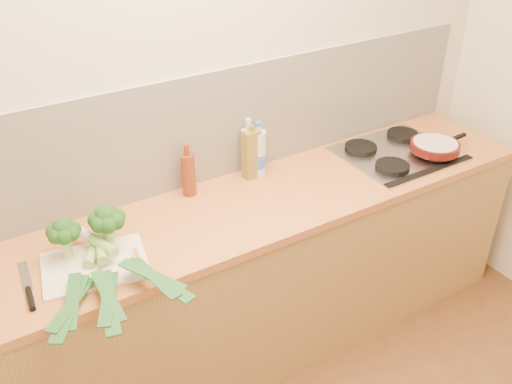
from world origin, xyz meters
TOP-DOWN VIEW (x-y plane):
  - room_shell at (0.00, 1.49)m, footprint 3.50×3.50m
  - counter at (0.00, 1.20)m, footprint 3.20×0.62m
  - gas_hob at (1.02, 1.20)m, footprint 0.58×0.50m
  - chopping_board at (-0.64, 1.12)m, footprint 0.44×0.36m
  - broccoli_left at (-0.71, 1.22)m, footprint 0.13×0.13m
  - broccoli_right at (-0.54, 1.20)m, footprint 0.15×0.15m
  - leek_front at (-0.68, 1.09)m, footprint 0.37×0.56m
  - leek_mid at (-0.62, 1.06)m, footprint 0.21×0.63m
  - leek_back at (-0.56, 1.07)m, footprint 0.26×0.66m
  - chefs_knife at (-0.89, 1.09)m, footprint 0.06×0.31m
  - skillet at (1.17, 1.08)m, footprint 0.37×0.25m
  - oil_tin at (0.24, 1.40)m, footprint 0.08×0.05m
  - glass_bottle at (0.25, 1.43)m, footprint 0.07×0.07m
  - amber_bottle at (-0.09, 1.41)m, footprint 0.06×0.06m
  - water_bottle at (0.28, 1.40)m, footprint 0.08×0.08m

SIDE VIEW (x-z plane):
  - counter at x=0.00m, z-range 0.00..0.90m
  - chopping_board at x=-0.64m, z-range 0.90..0.91m
  - chefs_knife at x=-0.89m, z-range 0.90..0.92m
  - gas_hob at x=1.02m, z-range 0.89..0.93m
  - leek_front at x=-0.68m, z-range 0.91..0.96m
  - leek_mid at x=-0.62m, z-range 0.93..0.97m
  - skillet at x=1.17m, z-range 0.94..0.98m
  - leek_back at x=-0.56m, z-range 0.95..0.99m
  - amber_bottle at x=-0.09m, z-range 0.88..1.14m
  - water_bottle at x=0.28m, z-range 0.88..1.14m
  - glass_bottle at x=0.25m, z-range 0.88..1.17m
  - oil_tin at x=0.24m, z-range 0.89..1.16m
  - broccoli_left at x=-0.71m, z-range 0.94..1.12m
  - broccoli_right at x=-0.54m, z-range 0.95..1.14m
  - room_shell at x=0.00m, z-range -0.58..2.92m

